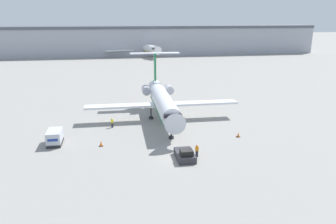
{
  "coord_description": "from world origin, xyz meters",
  "views": [
    {
      "loc": [
        -8.4,
        -38.61,
        18.15
      ],
      "look_at": [
        0.0,
        10.08,
        3.5
      ],
      "focal_mm": 35.0,
      "sensor_mm": 36.0,
      "label": 1
    }
  ],
  "objects_px": {
    "pushback_tug": "(185,155)",
    "traffic_cone_left": "(101,144)",
    "worker_near_tug": "(197,150)",
    "worker_by_wing": "(112,123)",
    "traffic_cone_right": "(238,135)",
    "airplane_main": "(163,100)",
    "airplane_parked_far_left": "(145,48)",
    "luggage_cart": "(55,137)"
  },
  "relations": [
    {
      "from": "airplane_main",
      "to": "traffic_cone_right",
      "type": "distance_m",
      "value": 15.15
    },
    {
      "from": "pushback_tug",
      "to": "traffic_cone_left",
      "type": "height_order",
      "value": "pushback_tug"
    },
    {
      "from": "worker_near_tug",
      "to": "traffic_cone_right",
      "type": "xyz_separation_m",
      "value": [
        8.24,
        6.14,
        -0.57
      ]
    },
    {
      "from": "airplane_main",
      "to": "luggage_cart",
      "type": "relative_size",
      "value": 7.61
    },
    {
      "from": "traffic_cone_right",
      "to": "worker_by_wing",
      "type": "bearing_deg",
      "value": 157.81
    },
    {
      "from": "traffic_cone_left",
      "to": "airplane_main",
      "type": "bearing_deg",
      "value": 45.54
    },
    {
      "from": "pushback_tug",
      "to": "worker_by_wing",
      "type": "distance_m",
      "value": 17.1
    },
    {
      "from": "pushback_tug",
      "to": "airplane_main",
      "type": "bearing_deg",
      "value": 90.93
    },
    {
      "from": "airplane_main",
      "to": "worker_by_wing",
      "type": "height_order",
      "value": "airplane_main"
    },
    {
      "from": "luggage_cart",
      "to": "pushback_tug",
      "type": "bearing_deg",
      "value": -25.24
    },
    {
      "from": "pushback_tug",
      "to": "worker_near_tug",
      "type": "distance_m",
      "value": 1.77
    },
    {
      "from": "worker_near_tug",
      "to": "traffic_cone_right",
      "type": "height_order",
      "value": "worker_near_tug"
    },
    {
      "from": "pushback_tug",
      "to": "airplane_parked_far_left",
      "type": "distance_m",
      "value": 115.03
    },
    {
      "from": "pushback_tug",
      "to": "luggage_cart",
      "type": "height_order",
      "value": "luggage_cart"
    },
    {
      "from": "worker_near_tug",
      "to": "airplane_main",
      "type": "bearing_deg",
      "value": 96.68
    },
    {
      "from": "pushback_tug",
      "to": "traffic_cone_left",
      "type": "xyz_separation_m",
      "value": [
        -10.97,
        6.32,
        -0.18
      ]
    },
    {
      "from": "luggage_cart",
      "to": "traffic_cone_right",
      "type": "distance_m",
      "value": 27.64
    },
    {
      "from": "traffic_cone_right",
      "to": "luggage_cart",
      "type": "bearing_deg",
      "value": 176.24
    },
    {
      "from": "worker_near_tug",
      "to": "traffic_cone_left",
      "type": "distance_m",
      "value": 14.01
    },
    {
      "from": "airplane_main",
      "to": "worker_by_wing",
      "type": "relative_size",
      "value": 16.82
    },
    {
      "from": "luggage_cart",
      "to": "worker_by_wing",
      "type": "bearing_deg",
      "value": 35.92
    },
    {
      "from": "pushback_tug",
      "to": "luggage_cart",
      "type": "relative_size",
      "value": 1.11
    },
    {
      "from": "pushback_tug",
      "to": "traffic_cone_left",
      "type": "distance_m",
      "value": 12.66
    },
    {
      "from": "luggage_cart",
      "to": "airplane_parked_far_left",
      "type": "bearing_deg",
      "value": 77.17
    },
    {
      "from": "pushback_tug",
      "to": "luggage_cart",
      "type": "distance_m",
      "value": 19.5
    },
    {
      "from": "pushback_tug",
      "to": "worker_by_wing",
      "type": "relative_size",
      "value": 2.45
    },
    {
      "from": "luggage_cart",
      "to": "airplane_parked_far_left",
      "type": "relative_size",
      "value": 0.1
    },
    {
      "from": "pushback_tug",
      "to": "luggage_cart",
      "type": "bearing_deg",
      "value": 154.76
    },
    {
      "from": "worker_near_tug",
      "to": "worker_by_wing",
      "type": "height_order",
      "value": "worker_near_tug"
    },
    {
      "from": "airplane_main",
      "to": "pushback_tug",
      "type": "distance_m",
      "value": 17.48
    },
    {
      "from": "worker_by_wing",
      "to": "traffic_cone_right",
      "type": "height_order",
      "value": "worker_by_wing"
    },
    {
      "from": "airplane_main",
      "to": "luggage_cart",
      "type": "bearing_deg",
      "value": -152.85
    },
    {
      "from": "traffic_cone_left",
      "to": "traffic_cone_right",
      "type": "bearing_deg",
      "value": 0.5
    },
    {
      "from": "worker_near_tug",
      "to": "worker_by_wing",
      "type": "distance_m",
      "value": 17.8
    },
    {
      "from": "worker_by_wing",
      "to": "airplane_parked_far_left",
      "type": "height_order",
      "value": "airplane_parked_far_left"
    },
    {
      "from": "luggage_cart",
      "to": "worker_by_wing",
      "type": "distance_m",
      "value": 10.29
    },
    {
      "from": "pushback_tug",
      "to": "airplane_parked_far_left",
      "type": "relative_size",
      "value": 0.11
    },
    {
      "from": "airplane_main",
      "to": "airplane_parked_far_left",
      "type": "xyz_separation_m",
      "value": [
        6.88,
        97.58,
        0.21
      ]
    },
    {
      "from": "traffic_cone_left",
      "to": "luggage_cart",
      "type": "bearing_deg",
      "value": 163.32
    },
    {
      "from": "traffic_cone_left",
      "to": "airplane_parked_far_left",
      "type": "xyz_separation_m",
      "value": [
        17.58,
        108.47,
        3.38
      ]
    },
    {
      "from": "airplane_main",
      "to": "worker_near_tug",
      "type": "xyz_separation_m",
      "value": [
        1.97,
        -16.86,
        -2.64
      ]
    },
    {
      "from": "airplane_main",
      "to": "traffic_cone_right",
      "type": "bearing_deg",
      "value": -46.36
    }
  ]
}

